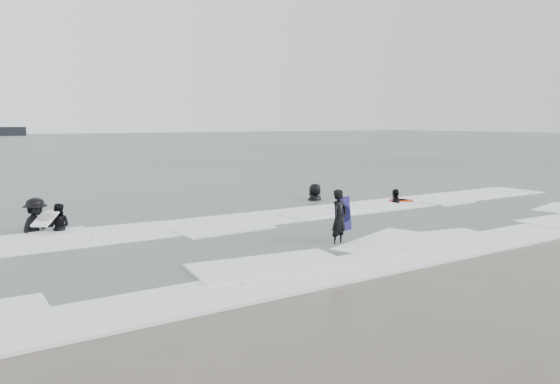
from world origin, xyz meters
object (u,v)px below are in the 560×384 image
surfer_breaker (37,233)px  surfer_right_near (395,204)px  surfer_right_far (315,201)px  surfer_wading (59,233)px  surfer_centre (339,245)px

surfer_breaker → surfer_right_near: surfer_breaker is taller
surfer_right_far → surfer_breaker: bearing=-9.1°
surfer_wading → surfer_right_near: 13.16m
surfer_wading → surfer_right_far: 10.80m
surfer_wading → surfer_right_near: (13.09, -1.31, 0.00)m
surfer_right_near → surfer_breaker: bearing=-57.9°
surfer_right_near → surfer_right_far: (-2.36, 2.47, 0.00)m
surfer_right_near → surfer_centre: bearing=-16.4°
surfer_wading → surfer_breaker: bearing=-4.2°
surfer_right_far → surfer_right_near: bearing=120.4°
surfer_wading → surfer_right_far: bearing=-150.5°
surfer_wading → surfer_centre: bearing=159.3°
surfer_right_far → surfer_wading: bearing=-7.2°
surfer_centre → surfer_right_far: size_ratio=0.83×
surfer_wading → surfer_right_far: (10.73, 1.16, 0.00)m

